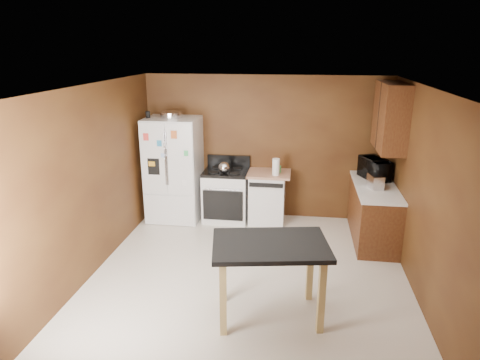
% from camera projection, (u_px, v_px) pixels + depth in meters
% --- Properties ---
extents(floor, '(4.50, 4.50, 0.00)m').
position_uv_depth(floor, '(249.00, 276.00, 5.74)').
color(floor, beige).
rests_on(floor, ground).
extents(ceiling, '(4.50, 4.50, 0.00)m').
position_uv_depth(ceiling, '(250.00, 87.00, 4.99)').
color(ceiling, white).
rests_on(ceiling, ground).
extents(wall_back, '(4.20, 0.00, 4.20)m').
position_uv_depth(wall_back, '(265.00, 148.00, 7.49)').
color(wall_back, '#583717').
rests_on(wall_back, ground).
extents(wall_front, '(4.20, 0.00, 4.20)m').
position_uv_depth(wall_front, '(213.00, 283.00, 3.24)').
color(wall_front, '#583717').
rests_on(wall_front, ground).
extents(wall_left, '(0.00, 4.50, 4.50)m').
position_uv_depth(wall_left, '(92.00, 181.00, 5.65)').
color(wall_left, '#583717').
rests_on(wall_left, ground).
extents(wall_right, '(0.00, 4.50, 4.50)m').
position_uv_depth(wall_right, '(424.00, 197.00, 5.08)').
color(wall_right, '#583717').
rests_on(wall_right, ground).
extents(roasting_pan, '(0.38, 0.38, 0.10)m').
position_uv_depth(roasting_pan, '(171.00, 115.00, 7.20)').
color(roasting_pan, silver).
rests_on(roasting_pan, refrigerator).
extents(pen_cup, '(0.07, 0.07, 0.11)m').
position_uv_depth(pen_cup, '(148.00, 115.00, 7.16)').
color(pen_cup, black).
rests_on(pen_cup, refrigerator).
extents(kettle, '(0.20, 0.20, 0.20)m').
position_uv_depth(kettle, '(224.00, 168.00, 7.20)').
color(kettle, silver).
rests_on(kettle, gas_range).
extents(paper_towel, '(0.15, 0.15, 0.28)m').
position_uv_depth(paper_towel, '(276.00, 167.00, 7.11)').
color(paper_towel, white).
rests_on(paper_towel, dishwasher).
extents(green_canister, '(0.13, 0.13, 0.11)m').
position_uv_depth(green_canister, '(278.00, 169.00, 7.29)').
color(green_canister, '#46B75B').
rests_on(green_canister, dishwasher).
extents(toaster, '(0.23, 0.31, 0.21)m').
position_uv_depth(toaster, '(375.00, 182.00, 6.44)').
color(toaster, silver).
rests_on(toaster, right_cabinets).
extents(microwave, '(0.57, 0.66, 0.31)m').
position_uv_depth(microwave, '(374.00, 169.00, 6.89)').
color(microwave, black).
rests_on(microwave, right_cabinets).
extents(refrigerator, '(0.90, 0.80, 1.80)m').
position_uv_depth(refrigerator, '(174.00, 169.00, 7.44)').
color(refrigerator, white).
rests_on(refrigerator, ground).
extents(gas_range, '(0.76, 0.68, 1.10)m').
position_uv_depth(gas_range, '(226.00, 194.00, 7.51)').
color(gas_range, white).
rests_on(gas_range, ground).
extents(dishwasher, '(0.78, 0.63, 0.89)m').
position_uv_depth(dishwasher, '(267.00, 196.00, 7.43)').
color(dishwasher, white).
rests_on(dishwasher, ground).
extents(right_cabinets, '(0.63, 1.58, 2.45)m').
position_uv_depth(right_cabinets, '(378.00, 184.00, 6.62)').
color(right_cabinets, brown).
rests_on(right_cabinets, ground).
extents(island, '(1.38, 1.04, 0.91)m').
position_uv_depth(island, '(270.00, 254.00, 4.70)').
color(island, black).
rests_on(island, ground).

